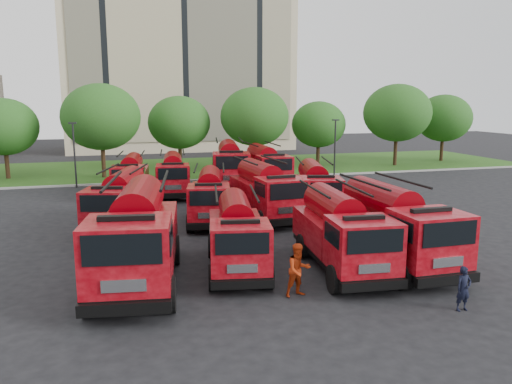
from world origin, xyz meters
TOP-DOWN VIEW (x-y plane):
  - ground at (0.00, 0.00)m, footprint 140.00×140.00m
  - lawn at (0.00, 26.00)m, footprint 70.00×16.00m
  - curb at (0.00, 17.90)m, footprint 70.00×0.30m
  - apartment_building at (2.00, 47.94)m, footprint 30.00×14.18m
  - tree_1 at (-16.00, 23.00)m, footprint 5.71×5.71m
  - tree_2 at (-8.00, 21.50)m, footprint 6.72×6.72m
  - tree_3 at (-1.00, 24.00)m, footprint 5.88×5.88m
  - tree_4 at (6.00, 22.50)m, footprint 6.55×6.55m
  - tree_5 at (13.00, 23.50)m, footprint 5.46×5.46m
  - tree_6 at (21.00, 22.00)m, footprint 6.89×6.89m
  - tree_7 at (28.00, 24.00)m, footprint 6.05×6.05m
  - lamp_post_0 at (-10.00, 17.20)m, footprint 0.60×0.25m
  - lamp_post_1 at (12.00, 17.20)m, footprint 0.60×0.25m
  - fire_truck_0 at (-6.18, -5.35)m, footprint 3.85×8.29m
  - fire_truck_1 at (-2.23, -4.82)m, footprint 3.24×6.63m
  - fire_truck_2 at (1.82, -5.97)m, footprint 2.99×7.02m
  - fire_truck_3 at (4.20, -6.02)m, footprint 2.71×7.28m
  - fire_truck_4 at (-6.73, 3.06)m, footprint 3.96×7.06m
  - fire_truck_5 at (-1.86, 3.41)m, footprint 3.39×6.64m
  - fire_truck_6 at (1.44, 3.42)m, footprint 2.95×7.20m
  - fire_truck_7 at (4.55, 3.53)m, footprint 3.90×7.10m
  - fire_truck_8 at (-5.91, 12.62)m, footprint 2.92×6.54m
  - fire_truck_9 at (-2.97, 12.11)m, footprint 2.93×6.69m
  - fire_truck_10 at (1.72, 14.30)m, footprint 3.97×8.13m
  - fire_truck_11 at (4.45, 13.61)m, footprint 2.71×7.15m
  - firefighter_0 at (3.96, -10.79)m, footprint 0.57×0.43m
  - firefighter_1 at (-0.82, -8.20)m, footprint 1.00×0.65m
  - firefighter_2 at (5.27, -5.60)m, footprint 0.79×1.13m
  - firefighter_3 at (4.89, -6.68)m, footprint 1.33×0.98m
  - firefighter_4 at (-6.61, -0.38)m, footprint 0.89×0.82m
  - firefighter_5 at (5.10, -0.15)m, footprint 1.76×0.77m

SIDE VIEW (x-z plane):
  - ground at x=0.00m, z-range 0.00..0.00m
  - firefighter_0 at x=3.96m, z-range -0.75..0.75m
  - firefighter_1 at x=-0.82m, z-range -0.96..0.96m
  - firefighter_2 at x=5.27m, z-range -0.87..0.87m
  - firefighter_3 at x=4.89m, z-range -0.92..0.92m
  - firefighter_4 at x=-6.61m, z-range -0.76..0.76m
  - firefighter_5 at x=5.10m, z-range -0.94..0.94m
  - lawn at x=0.00m, z-range 0.00..0.12m
  - curb at x=0.00m, z-range 0.00..0.14m
  - fire_truck_8 at x=-5.91m, z-range 0.01..2.89m
  - fire_truck_5 at x=-1.86m, z-range 0.01..2.89m
  - fire_truck_1 at x=-2.23m, z-range 0.01..2.90m
  - fire_truck_9 at x=-2.97m, z-range 0.01..2.96m
  - fire_truck_4 at x=-6.73m, z-range 0.01..3.06m
  - fire_truck_7 at x=4.55m, z-range 0.01..3.08m
  - fire_truck_2 at x=1.82m, z-range 0.01..3.12m
  - fire_truck_6 at x=1.44m, z-range 0.01..3.22m
  - fire_truck_11 at x=4.45m, z-range 0.01..3.25m
  - fire_truck_3 at x=4.20m, z-range 0.01..3.32m
  - fire_truck_10 at x=1.72m, z-range 0.01..3.56m
  - fire_truck_0 at x=-6.18m, z-range 0.01..3.64m
  - lamp_post_0 at x=-10.00m, z-range 0.34..5.45m
  - lamp_post_1 at x=12.00m, z-range 0.34..5.45m
  - tree_5 at x=13.00m, z-range 1.01..7.69m
  - tree_1 at x=-16.00m, z-range 1.06..8.04m
  - tree_3 at x=-1.00m, z-range 1.09..8.28m
  - tree_7 at x=28.00m, z-range 1.12..8.52m
  - tree_4 at x=6.00m, z-range 1.21..9.23m
  - tree_2 at x=-8.00m, z-range 1.25..9.46m
  - tree_6 at x=21.00m, z-range 1.28..9.70m
  - apartment_building at x=2.00m, z-range 0.00..25.00m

